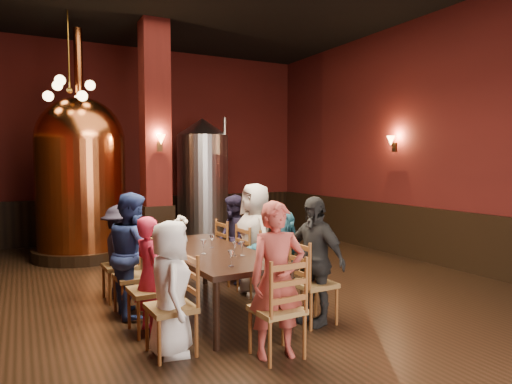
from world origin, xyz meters
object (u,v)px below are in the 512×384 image
person_2 (133,254)px  steel_vessel (203,180)px  copper_kettle (81,175)px  dining_table (209,255)px  person_0 (171,288)px  person_1 (150,274)px  rose_vase (182,223)px

person_2 → steel_vessel: steel_vessel is taller
person_2 → copper_kettle: (-0.15, 3.74, 0.84)m
dining_table → person_0: size_ratio=1.89×
person_2 → copper_kettle: size_ratio=0.34×
person_0 → person_1: (-0.03, 0.67, -0.02)m
person_2 → dining_table: bearing=-106.9°
steel_vessel → rose_vase: (-1.73, -3.73, -0.45)m
dining_table → person_1: size_ratio=1.94×
person_0 → dining_table: bearing=-25.1°
person_1 → steel_vessel: bearing=-37.7°
dining_table → steel_vessel: size_ratio=0.86×
person_0 → steel_vessel: bearing=-10.9°
person_2 → steel_vessel: bearing=-28.4°
person_2 → rose_vase: 1.12m
steel_vessel → rose_vase: bearing=-114.9°
person_1 → steel_vessel: size_ratio=0.44×
person_1 → copper_kettle: size_ratio=0.29×
steel_vessel → rose_vase: 4.14m
copper_kettle → steel_vessel: size_ratio=1.53×
person_0 → rose_vase: (0.78, 2.04, 0.32)m
dining_table → person_2: 0.91m
person_1 → person_2: size_ratio=0.85×
person_2 → steel_vessel: size_ratio=0.52×
copper_kettle → dining_table: bearing=-75.9°
person_0 → copper_kettle: (-0.21, 5.07, 0.93)m
copper_kettle → rose_vase: copper_kettle is taller
person_2 → rose_vase: bearing=-48.2°
person_1 → person_2: bearing=-8.6°
person_0 → person_2: (-0.06, 1.33, 0.09)m
person_1 → copper_kettle: 4.50m
person_0 → rose_vase: bearing=-8.3°
copper_kettle → rose_vase: bearing=-71.9°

